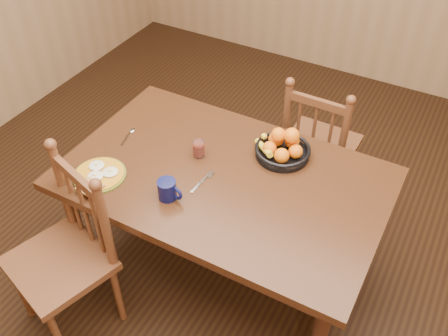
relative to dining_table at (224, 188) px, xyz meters
The scene contains 10 objects.
room 0.68m from the dining_table, ahead, with size 4.52×5.02×2.72m.
dining_table is the anchor object (origin of this frame).
chair_far 0.86m from the dining_table, 73.46° to the left, with size 0.44×0.42×0.95m.
chair_near 0.85m from the dining_table, 130.28° to the right, with size 0.56×0.55×1.00m.
breakfast_plate 0.63m from the dining_table, 150.33° to the right, with size 0.26×0.29×0.04m.
fork 0.14m from the dining_table, 129.16° to the right, with size 0.04×0.18×0.00m.
spoon 0.62m from the dining_table, behind, with size 0.05×0.16×0.01m.
coffee_mug 0.33m from the dining_table, 121.09° to the right, with size 0.13×0.09×0.10m.
juice_glass 0.24m from the dining_table, 159.03° to the left, with size 0.06×0.06×0.09m.
fruit_bowl 0.37m from the dining_table, 56.13° to the left, with size 0.29×0.29×0.17m.
Camera 1 is at (0.88, -1.60, 2.44)m, focal length 40.00 mm.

